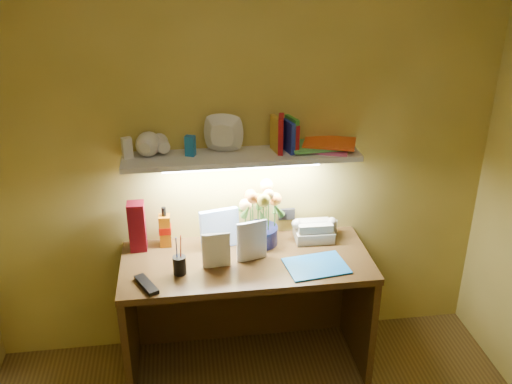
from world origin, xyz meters
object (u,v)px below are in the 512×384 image
at_px(flower_bouquet, 260,215).
at_px(desk_clock, 330,227).
at_px(telephone, 314,229).
at_px(whisky_bottle, 165,227).
at_px(desk, 247,314).

distance_m(flower_bouquet, desk_clock, 0.46).
xyz_separation_m(flower_bouquet, desk_clock, (0.44, 0.06, -0.14)).
height_order(telephone, desk_clock, telephone).
bearing_deg(whisky_bottle, desk_clock, 0.44).
height_order(desk, telephone, telephone).
relative_size(desk, flower_bouquet, 3.84).
bearing_deg(whisky_bottle, desk, -26.56).
height_order(flower_bouquet, telephone, flower_bouquet).
bearing_deg(flower_bouquet, whisky_bottle, 174.99).
height_order(flower_bouquet, whisky_bottle, flower_bouquet).
bearing_deg(telephone, desk_clock, 26.72).
relative_size(desk, whisky_bottle, 5.68).
bearing_deg(telephone, whisky_bottle, 178.43).
relative_size(telephone, whisky_bottle, 0.91).
distance_m(telephone, whisky_bottle, 0.88).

